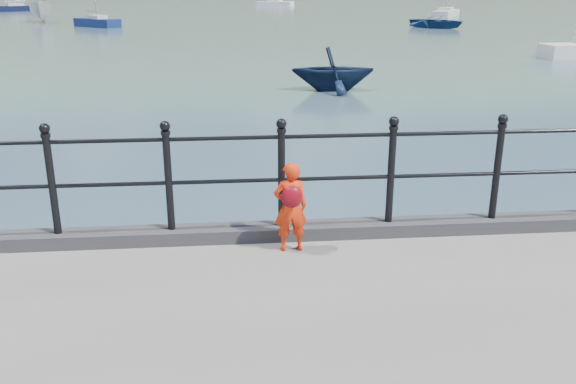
{
  "coord_description": "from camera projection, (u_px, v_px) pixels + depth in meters",
  "views": [
    {
      "loc": [
        0.09,
        -6.36,
        3.69
      ],
      "look_at": [
        0.66,
        -0.2,
        1.55
      ],
      "focal_mm": 38.0,
      "sensor_mm": 36.0,
      "label": 1
    }
  ],
  "objects": [
    {
      "name": "kerb",
      "position": [
        227.0,
        233.0,
        6.69
      ],
      "size": [
        60.0,
        0.3,
        0.15
      ],
      "primitive_type": "cube",
      "color": "#28282B",
      "rests_on": "quay"
    },
    {
      "name": "railing",
      "position": [
        225.0,
        168.0,
        6.45
      ],
      "size": [
        18.11,
        0.11,
        1.2
      ],
      "color": "black",
      "rests_on": "kerb"
    },
    {
      "name": "sailboat_far",
      "position": [
        446.0,
        13.0,
        68.19
      ],
      "size": [
        5.0,
        6.76,
        9.59
      ],
      "rotation": [
        0.0,
        0.0,
        1.04
      ],
      "color": "silver",
      "rests_on": "ground"
    },
    {
      "name": "far_shore",
      "position": [
        326.0,
        51.0,
        243.23
      ],
      "size": [
        830.0,
        200.0,
        156.0
      ],
      "color": "#333A21",
      "rests_on": "ground"
    },
    {
      "name": "launch_blue",
      "position": [
        437.0,
        22.0,
        51.38
      ],
      "size": [
        5.76,
        5.97,
        1.01
      ],
      "primitive_type": "imported",
      "rotation": [
        0.0,
        0.0,
        0.68
      ],
      "color": "navy",
      "rests_on": "ground"
    },
    {
      "name": "launch_navy",
      "position": [
        333.0,
        69.0,
        21.6
      ],
      "size": [
        3.01,
        2.63,
        1.53
      ],
      "primitive_type": "imported",
      "rotation": [
        0.0,
        0.0,
        1.53
      ],
      "color": "black",
      "rests_on": "ground"
    },
    {
      "name": "sailboat_left",
      "position": [
        16.0,
        9.0,
        80.43
      ],
      "size": [
        5.82,
        4.31,
        8.13
      ],
      "rotation": [
        0.0,
        0.0,
        0.51
      ],
      "color": "black",
      "rests_on": "ground"
    },
    {
      "name": "ground",
      "position": [
        230.0,
        312.0,
        7.19
      ],
      "size": [
        600.0,
        600.0,
        0.0
      ],
      "primitive_type": "plane",
      "color": "#2D4251",
      "rests_on": "ground"
    },
    {
      "name": "launch_white",
      "position": [
        42.0,
        11.0,
        58.28
      ],
      "size": [
        3.08,
        5.65,
        2.07
      ],
      "primitive_type": "imported",
      "rotation": [
        0.0,
        0.0,
        0.21
      ],
      "color": "beige",
      "rests_on": "ground"
    },
    {
      "name": "sailboat_deep",
      "position": [
        275.0,
        4.0,
        98.88
      ],
      "size": [
        6.22,
        4.56,
        9.03
      ],
      "rotation": [
        0.0,
        0.0,
        -0.51
      ],
      "color": "white",
      "rests_on": "ground"
    },
    {
      "name": "child",
      "position": [
        291.0,
        206.0,
        6.3
      ],
      "size": [
        0.37,
        0.31,
        0.97
      ],
      "rotation": [
        0.0,
        0.0,
        3.21
      ],
      "color": "red",
      "rests_on": "quay"
    },
    {
      "name": "sailboat_port",
      "position": [
        97.0,
        23.0,
        52.46
      ],
      "size": [
        4.48,
        4.3,
        7.02
      ],
      "rotation": [
        0.0,
        0.0,
        -0.75
      ],
      "color": "navy",
      "rests_on": "ground"
    }
  ]
}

